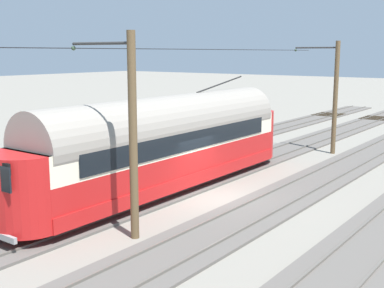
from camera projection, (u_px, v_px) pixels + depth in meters
ground_plane at (216, 198)px, 21.63m from camera, size 220.00×220.00×0.00m
track_adjacent_siding at (269, 205)px, 20.50m from camera, size 2.80×80.00×0.18m
track_third_siding at (177, 187)px, 23.24m from camera, size 2.80×80.00×0.18m
track_outer_siding at (106, 173)px, 25.98m from camera, size 2.80×80.00×0.18m
vintage_streetcar at (167, 142)px, 22.29m from camera, size 2.65×17.22×4.77m
catenary_pole_foreground at (334, 95)px, 30.71m from camera, size 2.95×0.28×6.86m
catenary_pole_mid_near at (131, 132)px, 16.45m from camera, size 2.95×0.28×6.86m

